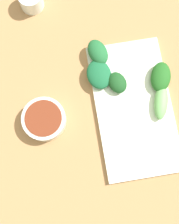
% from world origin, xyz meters
% --- Properties ---
extents(tabletop, '(2.10, 2.10, 0.02)m').
position_xyz_m(tabletop, '(0.00, 0.00, 0.01)').
color(tabletop, '#A27449').
rests_on(tabletop, ground).
extents(sauce_bowl, '(0.10, 0.10, 0.03)m').
position_xyz_m(sauce_bowl, '(-0.12, -0.02, 0.04)').
color(sauce_bowl, silver).
rests_on(sauce_bowl, tabletop).
extents(serving_plate, '(0.18, 0.34, 0.01)m').
position_xyz_m(serving_plate, '(0.10, -0.03, 0.03)').
color(serving_plate, silver).
rests_on(serving_plate, tabletop).
extents(broccoli_leafy_0, '(0.06, 0.08, 0.03)m').
position_xyz_m(broccoli_leafy_0, '(0.03, 0.12, 0.05)').
color(broccoli_leafy_0, '#1D5C2E').
rests_on(broccoli_leafy_0, serving_plate).
extents(broccoli_stalk_1, '(0.05, 0.09, 0.02)m').
position_xyz_m(broccoli_stalk_1, '(0.16, -0.03, 0.04)').
color(broccoli_stalk_1, '#69AC5B').
rests_on(broccoli_stalk_1, serving_plate).
extents(broccoli_leafy_2, '(0.07, 0.08, 0.02)m').
position_xyz_m(broccoli_leafy_2, '(0.03, 0.06, 0.04)').
color(broccoli_leafy_2, '#175933').
rests_on(broccoli_leafy_2, serving_plate).
extents(broccoli_leafy_3, '(0.06, 0.06, 0.03)m').
position_xyz_m(broccoli_leafy_3, '(0.07, 0.04, 0.05)').
color(broccoli_leafy_3, '#17451C').
rests_on(broccoli_leafy_3, serving_plate).
extents(broccoli_leafy_4, '(0.07, 0.09, 0.03)m').
position_xyz_m(broccoli_leafy_4, '(0.17, 0.03, 0.05)').
color(broccoli_leafy_4, '#1E571C').
rests_on(broccoli_leafy_4, serving_plate).
extents(tea_cup, '(0.06, 0.06, 0.05)m').
position_xyz_m(tea_cup, '(-0.11, 0.29, 0.04)').
color(tea_cup, white).
rests_on(tea_cup, tabletop).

